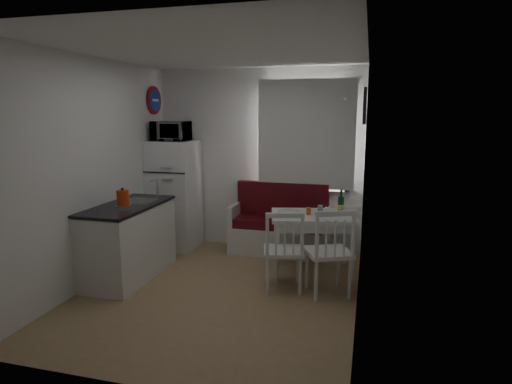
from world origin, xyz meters
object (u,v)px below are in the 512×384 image
(kitchen_counter, at_px, (129,240))
(chair_right, at_px, (328,243))
(wine_bottle, at_px, (341,202))
(chair_left, at_px, (282,243))
(fridge, at_px, (175,195))
(bench, at_px, (280,230))
(kettle, at_px, (123,198))
(dining_table, at_px, (313,221))
(microwave, at_px, (171,131))

(kitchen_counter, xyz_separation_m, chair_right, (2.37, 0.01, 0.15))
(chair_right, bearing_deg, wine_bottle, 60.51)
(chair_left, xyz_separation_m, fridge, (-1.86, 1.22, 0.22))
(kitchen_counter, distance_m, bench, 2.08)
(kitchen_counter, distance_m, wine_bottle, 2.61)
(kettle, xyz_separation_m, wine_bottle, (2.40, 0.95, -0.11))
(bench, distance_m, kettle, 2.26)
(dining_table, distance_m, chair_right, 0.72)
(kettle, bearing_deg, microwave, 91.27)
(chair_right, height_order, wine_bottle, wine_bottle)
(microwave, bearing_deg, kettle, -88.73)
(kitchen_counter, distance_m, microwave, 1.74)
(microwave, bearing_deg, chair_left, -32.33)
(bench, relative_size, kettle, 6.19)
(kitchen_counter, bearing_deg, bench, 40.73)
(microwave, bearing_deg, dining_table, -13.58)
(chair_right, relative_size, kettle, 2.69)
(microwave, relative_size, kettle, 2.24)
(dining_table, xyz_separation_m, fridge, (-2.11, 0.56, 0.12))
(microwave, bearing_deg, wine_bottle, -9.54)
(bench, height_order, wine_bottle, wine_bottle)
(microwave, height_order, kettle, microwave)
(microwave, bearing_deg, chair_right, -26.60)
(kitchen_counter, height_order, chair_right, kitchen_counter)
(kitchen_counter, xyz_separation_m, dining_table, (2.12, 0.69, 0.21))
(chair_left, bearing_deg, kitchen_counter, 166.25)
(microwave, bearing_deg, fridge, 90.00)
(chair_left, distance_m, chair_right, 0.50)
(kitchen_counter, relative_size, wine_bottle, 4.40)
(chair_left, height_order, fridge, fridge)
(chair_right, distance_m, wine_bottle, 0.83)
(microwave, xyz_separation_m, kettle, (0.03, -1.36, -0.71))
(chair_right, bearing_deg, bench, 96.82)
(dining_table, relative_size, wine_bottle, 3.80)
(bench, distance_m, microwave, 2.09)
(fridge, xyz_separation_m, wine_bottle, (2.43, -0.46, 0.11))
(chair_left, xyz_separation_m, chair_right, (0.50, -0.01, 0.03))
(bench, xyz_separation_m, wine_bottle, (0.87, -0.57, 0.58))
(chair_left, bearing_deg, fridge, 132.22)
(kitchen_counter, height_order, bench, kitchen_counter)
(bench, height_order, microwave, microwave)
(dining_table, bearing_deg, kettle, -170.84)
(chair_left, relative_size, wine_bottle, 1.75)
(chair_left, bearing_deg, microwave, 133.31)
(bench, xyz_separation_m, fridge, (-1.56, -0.11, 0.46))
(dining_table, relative_size, chair_right, 1.89)
(bench, relative_size, chair_right, 2.30)
(bench, distance_m, dining_table, 0.93)
(dining_table, height_order, wine_bottle, wine_bottle)
(bench, bearing_deg, dining_table, -50.68)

